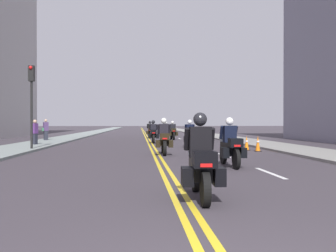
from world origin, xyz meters
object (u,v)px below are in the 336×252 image
motorcycle_7 (166,130)px  motorcycle_6 (150,131)px  motorcycle_1 (230,147)px  traffic_cone_1 (247,143)px  traffic_cone_0 (258,144)px  pedestrian_1 (46,130)px  motorcycle_2 (164,140)px  traffic_light_near (31,91)px  motorcycle_0 (201,165)px  motorcycle_5 (173,132)px  motorcycle_3 (190,136)px  pedestrian_0 (35,133)px  motorcycle_4 (153,134)px

motorcycle_7 → motorcycle_6: bearing=-109.0°
motorcycle_1 → traffic_cone_1: motorcycle_1 is taller
traffic_cone_0 → pedestrian_1: bearing=139.5°
motorcycle_2 → motorcycle_6: motorcycle_2 is taller
traffic_cone_1 → traffic_light_near: bearing=177.3°
motorcycle_2 → motorcycle_7: 24.89m
traffic_cone_1 → traffic_cone_0: bearing=-67.8°
motorcycle_0 → motorcycle_5: motorcycle_0 is taller
pedestrian_1 → motorcycle_2: bearing=85.4°
motorcycle_3 → motorcycle_6: size_ratio=0.98×
motorcycle_5 → traffic_cone_1: size_ratio=2.90×
traffic_cone_0 → pedestrian_0: (-12.29, 5.15, 0.45)m
motorcycle_6 → traffic_cone_1: size_ratio=3.00×
motorcycle_5 → motorcycle_7: size_ratio=0.95×
motorcycle_1 → motorcycle_7: bearing=88.1°
traffic_cone_1 → pedestrian_1: pedestrian_1 is taller
motorcycle_7 → traffic_cone_0: 23.41m
traffic_light_near → motorcycle_4: bearing=47.4°
traffic_cone_1 → motorcycle_2: bearing=-151.7°
motorcycle_6 → traffic_cone_1: (4.54, -17.14, -0.28)m
motorcycle_1 → pedestrian_0: bearing=126.8°
motorcycle_0 → traffic_cone_0: size_ratio=2.63×
motorcycle_1 → motorcycle_3: bearing=88.1°
motorcycle_3 → motorcycle_7: (0.04, 19.78, 0.01)m
traffic_light_near → motorcycle_0: bearing=-63.0°
motorcycle_1 → motorcycle_6: size_ratio=0.97×
motorcycle_2 → motorcycle_3: size_ratio=0.99×
motorcycle_0 → traffic_cone_0: motorcycle_0 is taller
motorcycle_4 → motorcycle_6: bearing=90.0°
traffic_light_near → motorcycle_6: bearing=68.4°
motorcycle_1 → motorcycle_2: motorcycle_2 is taller
traffic_cone_0 → pedestrian_0: bearing=157.3°
motorcycle_0 → pedestrian_1: (-8.28, 22.83, 0.24)m
motorcycle_1 → motorcycle_2: (-1.83, 4.93, 0.00)m
motorcycle_1 → pedestrian_1: bearing=117.9°
motorcycle_1 → motorcycle_4: motorcycle_4 is taller
motorcycle_2 → pedestrian_0: 10.06m
motorcycle_7 → motorcycle_0: bearing=-91.8°
motorcycle_5 → pedestrian_0: 12.53m
traffic_cone_1 → motorcycle_7: bearing=96.6°
motorcycle_4 → pedestrian_0: (-7.37, -3.29, 0.19)m
motorcycle_5 → motorcycle_6: motorcycle_6 is taller
motorcycle_0 → motorcycle_5: bearing=88.2°
motorcycle_5 → traffic_cone_0: size_ratio=2.76×
pedestrian_0 → motorcycle_7: bearing=175.1°
motorcycle_5 → motorcycle_7: motorcycle_5 is taller
motorcycle_2 → motorcycle_4: 10.04m
motorcycle_4 → pedestrian_1: size_ratio=1.25×
motorcycle_6 → motorcycle_0: bearing=-90.7°
motorcycle_2 → motorcycle_7: (1.89, 24.82, 0.01)m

